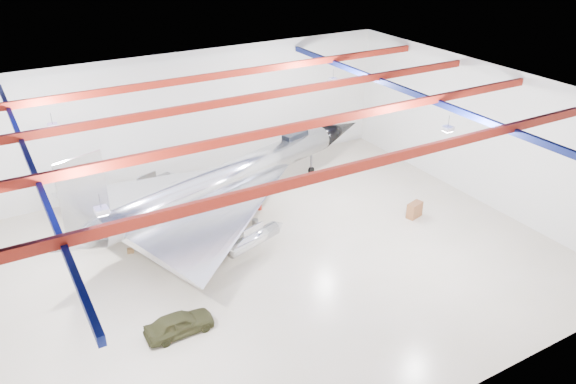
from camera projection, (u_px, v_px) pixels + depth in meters
floor at (254, 264)px, 37.42m from camera, size 40.00×40.00×0.00m
wall_back at (170, 120)px, 46.53m from camera, size 40.00×0.00×40.00m
wall_right at (480, 133)px, 43.81m from camera, size 0.00×30.00×30.00m
ceiling at (248, 106)px, 32.44m from camera, size 40.00×40.00×0.00m
ceiling_structure at (249, 117)px, 32.75m from camera, size 39.50×29.50×1.08m
jet_aircraft at (228, 181)px, 42.50m from camera, size 29.75×21.95×8.34m
jeep at (179, 324)px, 31.09m from camera, size 3.89×1.62×1.32m
desk at (415, 210)px, 42.89m from camera, size 1.43×0.98×1.20m
crate_ply at (131, 251)px, 38.62m from camera, size 0.52×0.46×0.31m
toolbox_red at (186, 226)px, 41.61m from camera, size 0.46×0.37×0.31m
engine_drum at (255, 222)px, 42.05m from camera, size 0.51×0.51×0.42m
parts_bin at (233, 223)px, 41.92m from camera, size 0.71×0.60×0.44m
tool_chest at (259, 207)px, 44.14m from camera, size 0.47×0.47×0.35m
oil_barrel at (202, 227)px, 41.39m from camera, size 0.57×0.51×0.34m
spares_box at (217, 201)px, 45.15m from camera, size 0.44×0.44×0.33m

